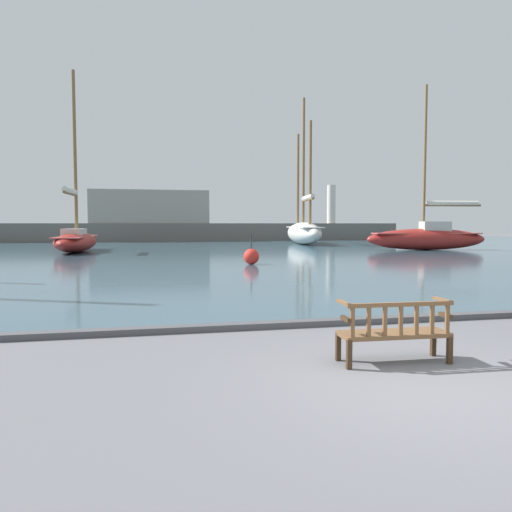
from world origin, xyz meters
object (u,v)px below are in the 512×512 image
(sailboat_outer_port, at_px, (304,231))
(channel_buoy, at_px, (251,256))
(sailboat_nearest_port, at_px, (76,239))
(park_bench, at_px, (395,331))
(sailboat_far_port, at_px, (427,237))

(sailboat_outer_port, relative_size, channel_buoy, 9.53)
(sailboat_nearest_port, height_order, sailboat_outer_port, sailboat_outer_port)
(park_bench, distance_m, sailboat_outer_port, 40.65)
(park_bench, distance_m, channel_buoy, 16.77)
(sailboat_nearest_port, distance_m, channel_buoy, 16.24)
(sailboat_nearest_port, bearing_deg, sailboat_far_port, -6.96)
(sailboat_nearest_port, xyz_separation_m, sailboat_outer_port, (19.49, 9.25, 0.38))
(park_bench, xyz_separation_m, sailboat_nearest_port, (-8.18, 29.78, 0.51))
(sailboat_nearest_port, distance_m, sailboat_far_port, 25.24)
(park_bench, relative_size, sailboat_far_port, 0.13)
(sailboat_outer_port, xyz_separation_m, sailboat_far_port, (5.57, -12.31, -0.30))
(park_bench, bearing_deg, channel_buoy, 85.11)
(sailboat_outer_port, bearing_deg, park_bench, -106.15)
(park_bench, xyz_separation_m, sailboat_outer_port, (11.30, 39.03, 0.89))
(sailboat_outer_port, relative_size, sailboat_far_port, 1.15)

